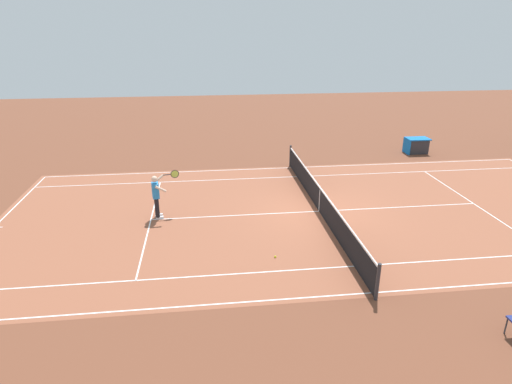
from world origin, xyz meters
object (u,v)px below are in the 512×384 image
at_px(tennis_net, 320,200).
at_px(tennis_player_near, 157,194).
at_px(tennis_ball, 275,257).
at_px(equipment_cart_tarped, 416,145).

distance_m(tennis_net, tennis_player_near, 6.14).
xyz_separation_m(tennis_ball, equipment_cart_tarped, (-9.75, -10.63, 0.40)).
bearing_deg(tennis_ball, tennis_player_near, -42.10).
bearing_deg(equipment_cart_tarped, tennis_net, 44.35).
height_order(tennis_player_near, tennis_ball, tennis_player_near).
relative_size(tennis_player_near, tennis_ball, 25.71).
distance_m(tennis_net, equipment_cart_tarped, 10.46).
distance_m(tennis_net, tennis_ball, 4.05).
height_order(tennis_ball, equipment_cart_tarped, equipment_cart_tarped).
bearing_deg(tennis_player_near, equipment_cart_tarped, -152.28).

